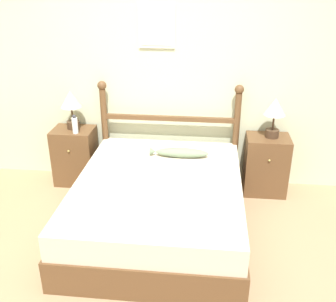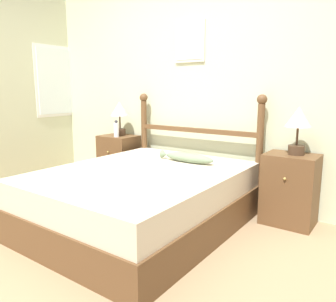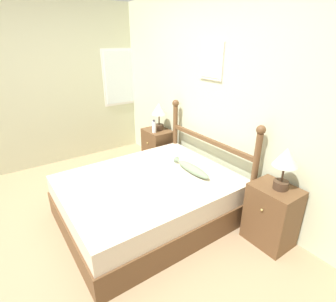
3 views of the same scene
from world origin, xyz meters
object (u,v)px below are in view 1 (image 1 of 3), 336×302
bottle (75,125)px  nightstand_right (266,165)px  nightstand_left (75,156)px  fish_pillow (180,153)px  bed (159,205)px  table_lamp_left (71,103)px  table_lamp_right (275,111)px

bottle → nightstand_right: bearing=2.9°
nightstand_left → bottle: size_ratio=3.09×
nightstand_left → bottle: bottle is taller
nightstand_left → fish_pillow: 1.28m
bed → fish_pillow: bearing=73.3°
bed → table_lamp_left: (-1.07, 0.85, 0.69)m
table_lamp_left → table_lamp_right: 2.16m
nightstand_right → table_lamp_right: bearing=20.9°
nightstand_right → bottle: 2.11m
table_lamp_left → table_lamp_right: size_ratio=1.00×
table_lamp_left → bottle: table_lamp_left is taller
bed → table_lamp_right: bearing=37.0°
bed → nightstand_right: 1.35m
nightstand_left → fish_pillow: bearing=-13.9°
bottle → fish_pillow: bottle is taller
fish_pillow → nightstand_right: bearing=18.3°
fish_pillow → table_lamp_left: bearing=164.5°
bed → table_lamp_left: size_ratio=4.49×
bottle → table_lamp_right: bearing=3.2°
table_lamp_right → fish_pillow: 1.06m
bed → bottle: 1.32m
table_lamp_right → bottle: table_lamp_right is taller
nightstand_right → fish_pillow: nightstand_right is taller
bed → bottle: size_ratio=9.10×
table_lamp_left → bottle: 0.25m
nightstand_left → nightstand_right: 2.14m
table_lamp_left → fish_pillow: 1.32m
nightstand_right → bottle: bottle is taller
nightstand_left → fish_pillow: (1.22, -0.30, 0.24)m
bed → fish_pillow: fish_pillow is taller
bed → table_lamp_right: 1.53m
fish_pillow → bottle: bearing=170.2°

